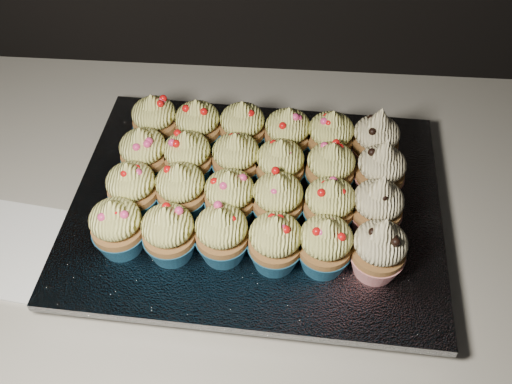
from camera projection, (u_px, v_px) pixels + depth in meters
cabinet at (317, 358)px, 1.13m from camera, size 2.40×0.60×0.86m
worktop at (343, 215)px, 0.79m from camera, size 2.44×0.64×0.04m
napkin at (8, 248)px, 0.73m from camera, size 0.16×0.16×0.00m
baking_tray at (256, 211)px, 0.75m from camera, size 0.45×0.35×0.02m
foil_lining at (256, 203)px, 0.74m from camera, size 0.49×0.39×0.01m
cupcake_0 at (117, 227)px, 0.66m from camera, size 0.06×0.06×0.08m
cupcake_1 at (169, 233)px, 0.65m from camera, size 0.06×0.06×0.08m
cupcake_2 at (222, 234)px, 0.65m from camera, size 0.06×0.06×0.08m
cupcake_3 at (275, 242)px, 0.65m from camera, size 0.06×0.06×0.08m
cupcake_4 at (325, 245)px, 0.64m from camera, size 0.06×0.06×0.08m
cupcake_5 at (379, 249)px, 0.64m from camera, size 0.06×0.06×0.10m
cupcake_6 at (132, 189)px, 0.70m from camera, size 0.06×0.06×0.08m
cupcake_7 at (181, 190)px, 0.70m from camera, size 0.06×0.06×0.08m
cupcake_8 at (230, 197)px, 0.69m from camera, size 0.06×0.06×0.08m
cupcake_9 at (278, 201)px, 0.69m from camera, size 0.06×0.06×0.08m
cupcake_10 at (329, 206)px, 0.68m from camera, size 0.06×0.06×0.08m
cupcake_11 at (377, 207)px, 0.68m from camera, size 0.06×0.06×0.10m
cupcake_12 at (144, 155)px, 0.74m from camera, size 0.06×0.06×0.08m
cupcake_13 at (188, 158)px, 0.73m from camera, size 0.06×0.06×0.08m
cupcake_14 at (236, 160)px, 0.73m from camera, size 0.06×0.06×0.08m
cupcake_15 at (280, 166)px, 0.72m from camera, size 0.06×0.06×0.08m
cupcake_16 at (330, 169)px, 0.72m from camera, size 0.06×0.06×0.08m
cupcake_17 at (380, 171)px, 0.72m from camera, size 0.06×0.06×0.10m
cupcake_18 at (155, 121)px, 0.78m from camera, size 0.06×0.06×0.08m
cupcake_19 at (198, 126)px, 0.77m from camera, size 0.06×0.06×0.08m
cupcake_20 at (243, 128)px, 0.77m from camera, size 0.06×0.06×0.08m
cupcake_21 at (288, 134)px, 0.76m from camera, size 0.06×0.06×0.08m
cupcake_22 at (330, 138)px, 0.76m from camera, size 0.06×0.06×0.08m
cupcake_23 at (376, 140)px, 0.75m from camera, size 0.06×0.06×0.10m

